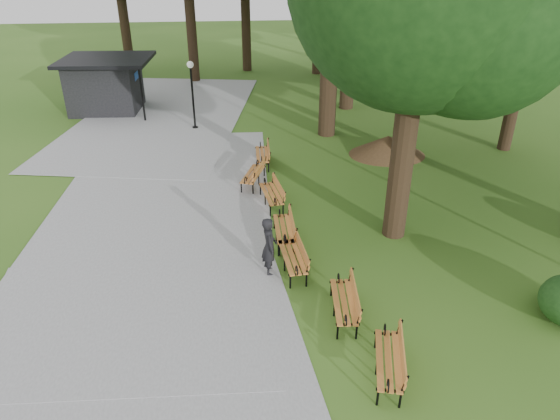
{
  "coord_description": "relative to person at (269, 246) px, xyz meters",
  "views": [
    {
      "loc": [
        -1.18,
        -12.55,
        8.23
      ],
      "look_at": [
        0.11,
        0.8,
        1.1
      ],
      "focal_mm": 32.57,
      "sensor_mm": 36.0,
      "label": 1
    }
  ],
  "objects": [
    {
      "name": "bench_3",
      "position": [
        0.56,
        1.63,
        -0.42
      ],
      "size": [
        0.66,
        1.91,
        0.88
      ],
      "primitive_type": null,
      "rotation": [
        0.0,
        0.0,
        -1.58
      ],
      "color": "#C4702D",
      "rests_on": "ground"
    },
    {
      "name": "bench_4",
      "position": [
        0.39,
        4.09,
        -0.42
      ],
      "size": [
        0.9,
        1.97,
        0.88
      ],
      "primitive_type": null,
      "rotation": [
        0.0,
        0.0,
        -1.43
      ],
      "color": "#C4702D",
      "rests_on": "ground"
    },
    {
      "name": "dirt_mound",
      "position": [
        5.77,
        8.36,
        -0.43
      ],
      "size": [
        2.77,
        2.77,
        0.86
      ],
      "primitive_type": "cone",
      "color": "#47301C",
      "rests_on": "ground"
    },
    {
      "name": "bench_0",
      "position": [
        2.19,
        -4.05,
        -0.42
      ],
      "size": [
        1.07,
        2.0,
        0.88
      ],
      "primitive_type": null,
      "rotation": [
        0.0,
        0.0,
        -1.81
      ],
      "color": "#C4702D",
      "rests_on": "ground"
    },
    {
      "name": "path",
      "position": [
        -3.65,
        3.83,
        -0.83
      ],
      "size": [
        12.0,
        38.0,
        0.06
      ],
      "primitive_type": "cube",
      "color": "gray",
      "rests_on": "ground"
    },
    {
      "name": "ground",
      "position": [
        0.35,
        0.83,
        -0.86
      ],
      "size": [
        100.0,
        100.0,
        0.0
      ],
      "primitive_type": "plane",
      "color": "#345E1B",
      "rests_on": "ground"
    },
    {
      "name": "shrub_2",
      "position": [
        7.26,
        -2.21,
        -0.86
      ],
      "size": [
        1.01,
        1.01,
        0.86
      ],
      "primitive_type": "ellipsoid",
      "color": "#193D14",
      "rests_on": "ground"
    },
    {
      "name": "person",
      "position": [
        0.0,
        0.0,
        0.0
      ],
      "size": [
        0.45,
        0.65,
        1.72
      ],
      "primitive_type": "imported",
      "rotation": [
        0.0,
        0.0,
        1.63
      ],
      "color": "black",
      "rests_on": "ground"
    },
    {
      "name": "bench_1",
      "position": [
        1.66,
        -2.04,
        -0.42
      ],
      "size": [
        0.82,
        1.95,
        0.88
      ],
      "primitive_type": null,
      "rotation": [
        0.0,
        0.0,
        -1.67
      ],
      "color": "#C4702D",
      "rests_on": "ground"
    },
    {
      "name": "bench_2",
      "position": [
        0.65,
        0.05,
        -0.42
      ],
      "size": [
        0.8,
        1.95,
        0.88
      ],
      "primitive_type": null,
      "rotation": [
        0.0,
        0.0,
        -1.49
      ],
      "color": "#C4702D",
      "rests_on": "ground"
    },
    {
      "name": "kiosk",
      "position": [
        -7.58,
        16.18,
        0.56
      ],
      "size": [
        4.76,
        4.21,
        2.85
      ],
      "primitive_type": null,
      "rotation": [
        0.0,
        0.0,
        -0.06
      ],
      "color": "black",
      "rests_on": "ground"
    },
    {
      "name": "lamp_post",
      "position": [
        -2.7,
        12.66,
        1.48
      ],
      "size": [
        0.32,
        0.32,
        3.28
      ],
      "color": "black",
      "rests_on": "ground"
    },
    {
      "name": "bench_6",
      "position": [
        0.31,
        7.79,
        -0.42
      ],
      "size": [
        0.69,
        1.92,
        0.88
      ],
      "primitive_type": null,
      "rotation": [
        0.0,
        0.0,
        -1.6
      ],
      "color": "#C4702D",
      "rests_on": "ground"
    },
    {
      "name": "bench_5",
      "position": [
        -0.16,
        5.83,
        -0.42
      ],
      "size": [
        1.21,
        2.0,
        0.88
      ],
      "primitive_type": null,
      "rotation": [
        0.0,
        0.0,
        -1.89
      ],
      "color": "#C4702D",
      "rests_on": "ground"
    }
  ]
}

